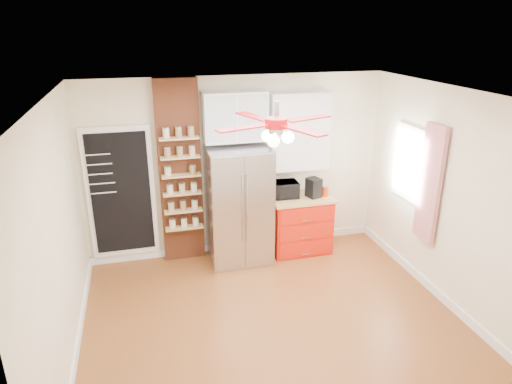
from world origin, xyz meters
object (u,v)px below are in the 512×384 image
object	(u,v)px
fridge	(239,205)
pantry_jar_oats	(168,171)
ceiling_fan	(277,123)
red_cabinet	(299,223)
coffee_maker	(314,188)
canister_left	(325,191)
toaster_oven	(283,189)

from	to	relation	value
fridge	pantry_jar_oats	world-z (taller)	fridge
pantry_jar_oats	ceiling_fan	bearing A→B (deg)	-60.02
fridge	red_cabinet	world-z (taller)	fridge
coffee_maker	pantry_jar_oats	bearing A→B (deg)	158.77
canister_left	pantry_jar_oats	world-z (taller)	pantry_jar_oats
fridge	toaster_oven	distance (m)	0.73
coffee_maker	toaster_oven	bearing A→B (deg)	149.96
red_cabinet	toaster_oven	world-z (taller)	toaster_oven
canister_left	pantry_jar_oats	size ratio (longest dim) A/B	1.27
pantry_jar_oats	coffee_maker	bearing A→B (deg)	-4.46
fridge	toaster_oven	xyz separation A→B (m)	(0.70, 0.10, 0.15)
fridge	pantry_jar_oats	xyz separation A→B (m)	(-0.98, 0.16, 0.56)
toaster_oven	pantry_jar_oats	bearing A→B (deg)	-179.70
red_cabinet	ceiling_fan	distance (m)	2.75
canister_left	ceiling_fan	bearing A→B (deg)	-128.75
fridge	coffee_maker	xyz separation A→B (m)	(1.16, -0.01, 0.17)
coffee_maker	fridge	bearing A→B (deg)	162.86
toaster_oven	coffee_maker	xyz separation A→B (m)	(0.45, -0.11, 0.03)
ceiling_fan	toaster_oven	xyz separation A→B (m)	(0.65, 1.73, -1.40)
toaster_oven	coffee_maker	distance (m)	0.47
fridge	pantry_jar_oats	distance (m)	1.14
fridge	canister_left	xyz separation A→B (m)	(1.34, -0.02, 0.10)
coffee_maker	pantry_jar_oats	xyz separation A→B (m)	(-2.14, 0.17, 0.38)
toaster_oven	canister_left	world-z (taller)	toaster_oven
coffee_maker	pantry_jar_oats	size ratio (longest dim) A/B	2.51
toaster_oven	fridge	bearing A→B (deg)	-169.62
toaster_oven	red_cabinet	bearing A→B (deg)	-8.12
coffee_maker	canister_left	world-z (taller)	coffee_maker
red_cabinet	toaster_oven	xyz separation A→B (m)	(-0.27, 0.05, 0.57)
fridge	red_cabinet	size ratio (longest dim) A/B	1.86
red_cabinet	canister_left	distance (m)	0.64
ceiling_fan	coffee_maker	world-z (taller)	ceiling_fan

